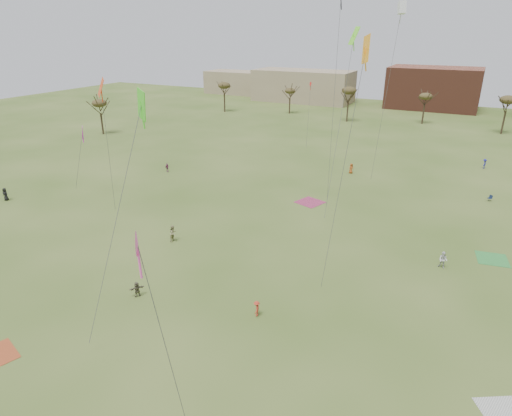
% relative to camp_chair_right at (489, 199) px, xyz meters
% --- Properties ---
extents(ground, '(260.00, 260.00, 0.00)m').
position_rel_camp_chair_right_xyz_m(ground, '(-22.18, -41.26, -0.26)').
color(ground, '#37541A').
rests_on(ground, ground).
extents(spectator_fore_b, '(0.74, 0.95, 1.95)m').
position_rel_camp_chair_right_xyz_m(spectator_fore_b, '(-32.18, -30.50, 0.71)').
color(spectator_fore_b, '#948E5E').
rests_on(spectator_fore_b, ground).
extents(spectator_fore_c, '(1.14, 1.37, 1.47)m').
position_rel_camp_chair_right_xyz_m(spectator_fore_c, '(-28.26, -41.13, 0.48)').
color(spectator_fore_c, brown).
rests_on(spectator_fore_c, ground).
extents(flyer_mid_a, '(0.91, 0.61, 1.84)m').
position_rel_camp_chair_right_xyz_m(flyer_mid_a, '(-61.22, -30.87, 0.66)').
color(flyer_mid_a, black).
rests_on(flyer_mid_a, ground).
extents(flyer_mid_b, '(0.76, 1.02, 1.41)m').
position_rel_camp_chair_right_xyz_m(flyer_mid_b, '(-17.26, -38.79, 0.45)').
color(flyer_mid_b, '#BD3823').
rests_on(flyer_mid_b, ground).
extents(spectator_mid_d, '(0.53, 0.92, 1.48)m').
position_rel_camp_chair_right_xyz_m(spectator_mid_d, '(-49.16, -9.63, 0.48)').
color(spectator_mid_d, '#86376A').
rests_on(spectator_mid_d, ground).
extents(spectator_mid_e, '(1.00, 0.86, 1.78)m').
position_rel_camp_chair_right_xyz_m(spectator_mid_e, '(-4.04, -23.02, 0.63)').
color(spectator_mid_e, silver).
rests_on(spectator_mid_e, ground).
extents(flyer_far_b, '(0.96, 0.99, 1.72)m').
position_rel_camp_chair_right_xyz_m(flyer_far_b, '(-20.99, 3.65, 0.60)').
color(flyer_far_b, '#AA4F1D').
rests_on(flyer_far_b, ground).
extents(flyer_far_c, '(0.76, 1.17, 1.70)m').
position_rel_camp_chair_right_xyz_m(flyer_far_c, '(-1.11, 16.92, 0.59)').
color(flyer_far_c, navy).
rests_on(flyer_far_c, ground).
extents(blanket_cream, '(4.01, 4.01, 0.03)m').
position_rel_camp_chair_right_xyz_m(blanket_cream, '(1.51, -40.86, -0.26)').
color(blanket_cream, beige).
rests_on(blanket_cream, ground).
extents(blanket_plum, '(4.23, 4.23, 0.03)m').
position_rel_camp_chair_right_xyz_m(blanket_plum, '(-22.46, -12.01, -0.26)').
color(blanket_plum, '#9B2F55').
rests_on(blanket_plum, ground).
extents(blanket_olive, '(3.51, 3.51, 0.03)m').
position_rel_camp_chair_right_xyz_m(blanket_olive, '(0.55, -18.67, -0.26)').
color(blanket_olive, green).
rests_on(blanket_olive, ground).
extents(camp_chair_right, '(0.73, 0.74, 0.87)m').
position_rel_camp_chair_right_xyz_m(camp_chair_right, '(0.00, 0.00, 0.00)').
color(camp_chair_right, '#141F37').
rests_on(camp_chair_right, ground).
extents(kites_aloft, '(68.08, 67.31, 26.37)m').
position_rel_camp_chair_right_xyz_m(kites_aloft, '(-17.86, -13.73, 21.91)').
color(kites_aloft, '#D44418').
rests_on(kites_aloft, ground).
extents(tree_line, '(117.44, 49.32, 8.91)m').
position_rel_camp_chair_right_xyz_m(tree_line, '(-25.03, 37.87, 6.83)').
color(tree_line, '#3A2B1E').
rests_on(tree_line, ground).
extents(building_tan, '(32.00, 14.00, 10.00)m').
position_rel_camp_chair_right_xyz_m(building_tan, '(-57.18, 73.74, 4.74)').
color(building_tan, '#937F60').
rests_on(building_tan, ground).
extents(building_brick, '(26.00, 16.00, 12.00)m').
position_rel_camp_chair_right_xyz_m(building_brick, '(-17.18, 78.74, 5.74)').
color(building_brick, brown).
rests_on(building_brick, ground).
extents(building_tan_west, '(20.00, 12.00, 8.00)m').
position_rel_camp_chair_right_xyz_m(building_tan_west, '(-87.18, 80.74, 3.74)').
color(building_tan_west, '#937F60').
rests_on(building_tan_west, ground).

